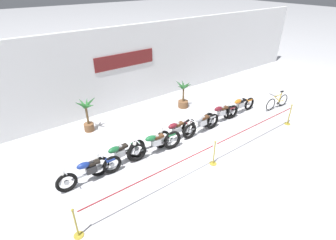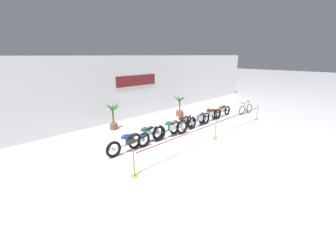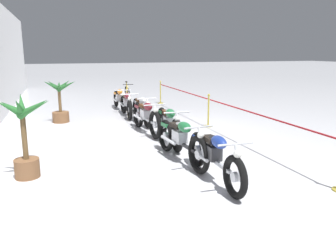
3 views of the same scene
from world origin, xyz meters
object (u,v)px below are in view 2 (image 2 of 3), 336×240
motorcycle_green_2 (171,129)px  motorcycle_maroon_3 (183,123)px  motorcycle_green_1 (147,134)px  stanchion_far_left (198,133)px  motorcycle_maroon_5 (210,115)px  motorcycle_silver_4 (199,119)px  motorcycle_blue_0 (129,142)px  stanchion_mid_right (257,115)px  bicycle (246,109)px  motorcycle_orange_6 (221,111)px  stanchion_mid_left (215,133)px  potted_palm_left_of_row (180,107)px  potted_palm_right_of_row (113,116)px

motorcycle_green_2 → motorcycle_maroon_3: motorcycle_green_2 is taller
motorcycle_green_1 → stanchion_far_left: size_ratio=0.23×
motorcycle_green_2 → motorcycle_maroon_5: motorcycle_green_2 is taller
motorcycle_silver_4 → stanchion_far_left: 3.28m
motorcycle_blue_0 → stanchion_far_left: (2.60, -1.87, 0.27)m
stanchion_far_left → motorcycle_maroon_3: bearing=57.6°
motorcycle_green_1 → stanchion_mid_right: 8.23m
motorcycle_blue_0 → bicycle: bicycle is taller
motorcycle_silver_4 → bicycle: motorcycle_silver_4 is taller
motorcycle_silver_4 → stanchion_mid_right: bearing=-26.0°
motorcycle_maroon_5 → motorcycle_orange_6: bearing=0.8°
motorcycle_green_2 → stanchion_far_left: 1.85m
motorcycle_blue_0 → stanchion_far_left: 3.21m
motorcycle_blue_0 → stanchion_mid_left: (4.11, -1.87, -0.11)m
motorcycle_maroon_5 → potted_palm_left_of_row: bearing=98.7°
motorcycle_green_1 → potted_palm_left_of_row: potted_palm_left_of_row is taller
motorcycle_green_2 → potted_palm_left_of_row: bearing=35.7°
motorcycle_maroon_3 → stanchion_far_left: stanchion_far_left is taller
motorcycle_maroon_5 → motorcycle_maroon_3: bearing=179.8°
motorcycle_silver_4 → stanchion_mid_left: bearing=-120.8°
motorcycle_silver_4 → motorcycle_orange_6: (2.84, 0.20, -0.02)m
potted_palm_left_of_row → potted_palm_right_of_row: potted_palm_right_of_row is taller
stanchion_mid_left → stanchion_mid_right: (5.06, 0.00, 0.00)m
bicycle → stanchion_mid_left: 6.28m
motorcycle_silver_4 → motorcycle_orange_6: bearing=4.1°
motorcycle_blue_0 → motorcycle_green_1: motorcycle_green_1 is taller
motorcycle_silver_4 → potted_palm_right_of_row: 5.14m
potted_palm_left_of_row → stanchion_far_left: (-3.72, -4.46, 0.09)m
motorcycle_silver_4 → potted_palm_left_of_row: 2.77m
motorcycle_green_1 → stanchion_mid_left: 3.56m
motorcycle_maroon_5 → bicycle: bearing=-12.0°
motorcycle_green_2 → motorcycle_silver_4: bearing=1.7°
motorcycle_maroon_5 → stanchion_mid_right: bearing=-40.1°
potted_palm_left_of_row → stanchion_mid_right: potted_palm_left_of_row is taller
potted_palm_right_of_row → motorcycle_maroon_3: bearing=-49.1°
motorcycle_maroon_3 → stanchion_mid_left: size_ratio=2.19×
motorcycle_maroon_3 → motorcycle_orange_6: bearing=0.1°
stanchion_far_left → motorcycle_orange_6: bearing=21.1°
motorcycle_blue_0 → potted_palm_right_of_row: size_ratio=1.44×
motorcycle_green_2 → potted_palm_left_of_row: potted_palm_left_of_row is taller
motorcycle_blue_0 → motorcycle_maroon_5: (6.68, 0.23, -0.01)m
motorcycle_green_1 → motorcycle_silver_4: 4.04m
motorcycle_orange_6 → stanchion_far_left: size_ratio=0.22×
motorcycle_green_1 → potted_palm_right_of_row: potted_palm_right_of_row is taller
motorcycle_green_1 → motorcycle_silver_4: size_ratio=1.11×
motorcycle_blue_0 → motorcycle_maroon_5: 6.68m
motorcycle_maroon_5 → motorcycle_orange_6: (1.41, 0.02, -0.00)m
motorcycle_maroon_3 → motorcycle_maroon_5: bearing=-0.2°
motorcycle_maroon_3 → motorcycle_silver_4: motorcycle_maroon_3 is taller
stanchion_mid_right → motorcycle_maroon_3: bearing=158.1°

